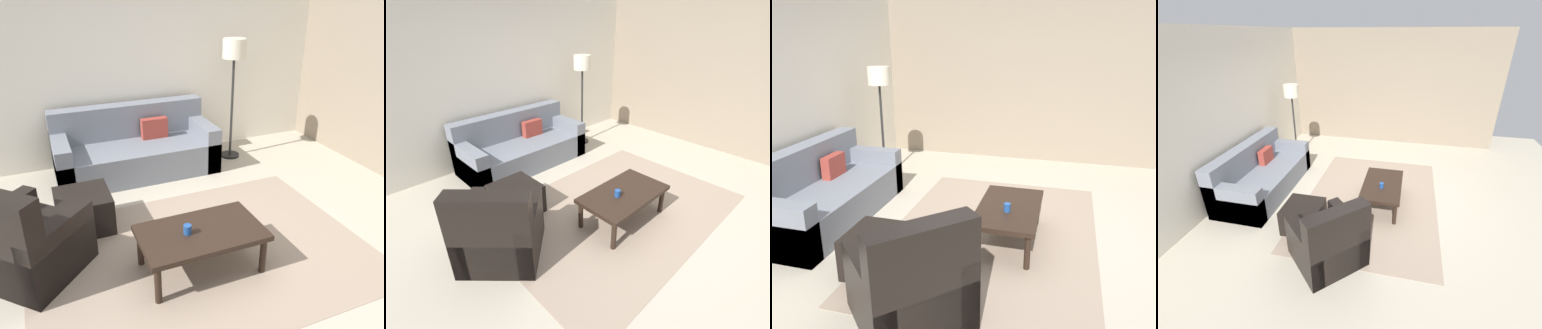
% 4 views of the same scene
% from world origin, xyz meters
% --- Properties ---
extents(ground_plane, '(8.00, 8.00, 0.00)m').
position_xyz_m(ground_plane, '(0.00, 0.00, 0.00)').
color(ground_plane, '#B2A893').
extents(rear_partition, '(6.00, 0.12, 2.80)m').
position_xyz_m(rear_partition, '(0.00, 2.60, 1.40)').
color(rear_partition, silver).
rests_on(rear_partition, ground_plane).
extents(stone_feature_panel, '(0.12, 5.20, 2.80)m').
position_xyz_m(stone_feature_panel, '(3.00, 0.00, 1.40)').
color(stone_feature_panel, gray).
rests_on(stone_feature_panel, ground_plane).
extents(area_rug, '(3.22, 2.26, 0.01)m').
position_xyz_m(area_rug, '(0.00, 0.00, 0.00)').
color(area_rug, gray).
rests_on(area_rug, ground_plane).
extents(couch_main, '(2.12, 0.93, 0.88)m').
position_xyz_m(couch_main, '(-0.09, 2.09, 0.30)').
color(couch_main, slate).
rests_on(couch_main, ground_plane).
extents(armchair_leather, '(1.13, 1.13, 0.95)m').
position_xyz_m(armchair_leather, '(-1.55, 0.30, 0.31)').
color(armchair_leather, black).
rests_on(armchair_leather, ground_plane).
extents(ottoman, '(0.56, 0.56, 0.40)m').
position_xyz_m(ottoman, '(-0.96, 0.89, 0.20)').
color(ottoman, black).
rests_on(ottoman, ground_plane).
extents(coffee_table, '(1.10, 0.64, 0.41)m').
position_xyz_m(coffee_table, '(-0.09, -0.19, 0.36)').
color(coffee_table, black).
rests_on(coffee_table, ground_plane).
extents(cup, '(0.07, 0.07, 0.09)m').
position_xyz_m(cup, '(-0.22, -0.19, 0.45)').
color(cup, '#1E478C').
rests_on(cup, coffee_table).
extents(lamp_standing, '(0.32, 0.32, 1.71)m').
position_xyz_m(lamp_standing, '(1.35, 1.99, 1.41)').
color(lamp_standing, black).
rests_on(lamp_standing, ground_plane).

